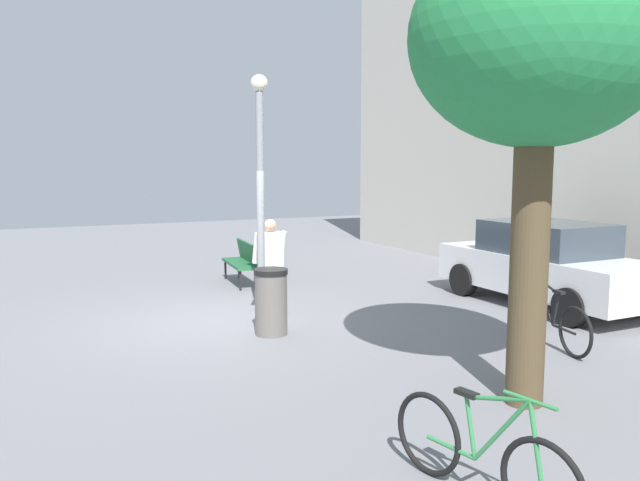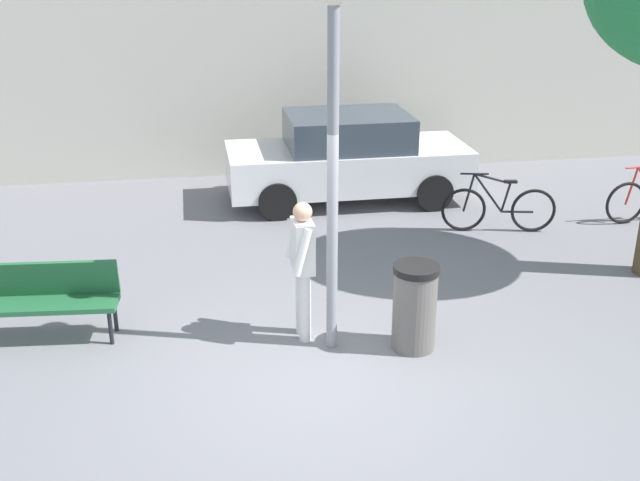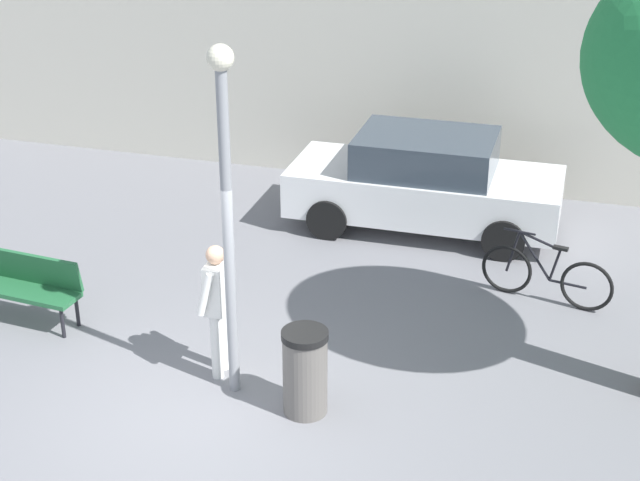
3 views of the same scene
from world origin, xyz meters
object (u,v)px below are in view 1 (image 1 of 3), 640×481
trash_bin (271,302)px  bicycle_black (551,320)px  plaza_tree (538,44)px  bicycle_green (481,455)px  person_by_lamppost (271,260)px  lamppost (260,174)px  parked_car_white (546,264)px  park_bench (243,259)px

trash_bin → bicycle_black: bearing=55.3°
plaza_tree → bicycle_green: size_ratio=2.83×
plaza_tree → trash_bin: size_ratio=4.95×
person_by_lamppost → bicycle_black: bearing=39.5°
bicycle_black → trash_bin: 4.12m
bicycle_green → bicycle_black: bearing=128.2°
lamppost → trash_bin: (0.92, -0.18, -1.93)m
lamppost → parked_car_white: 5.54m
park_bench → parked_car_white: 6.22m
person_by_lamppost → plaza_tree: size_ratio=0.33×
lamppost → park_bench: (-3.20, 0.76, -1.90)m
park_bench → trash_bin: trash_bin is taller
lamppost → plaza_tree: plaza_tree is taller
bicycle_black → plaza_tree: bearing=-51.9°
bicycle_black → trash_bin: trash_bin is taller
plaza_tree → bicycle_black: (-1.49, 1.90, -3.46)m
parked_car_white → bicycle_black: bearing=-43.5°
plaza_tree → trash_bin: 5.29m
lamppost → park_bench: bearing=166.6°
park_bench → parked_car_white: bearing=44.7°
parked_car_white → trash_bin: (-0.29, -5.32, -0.26)m
lamppost → bicycle_black: 5.01m
park_bench → lamppost: bearing=-13.4°
bicycle_black → parked_car_white: size_ratio=0.42×
park_bench → bicycle_green: 9.44m
plaza_tree → trash_bin: (-3.83, -1.48, -3.33)m
lamppost → bicycle_black: lamppost is taller
park_bench → person_by_lamppost: bearing=-9.4°
bicycle_green → trash_bin: bearing=176.8°
person_by_lamppost → park_bench: size_ratio=1.02×
park_bench → plaza_tree: size_ratio=0.32×
person_by_lamppost → parked_car_white: person_by_lamppost is taller
park_bench → parked_car_white: parked_car_white is taller
lamppost → person_by_lamppost: lamppost is taller
park_bench → bicycle_black: bearing=20.7°
bicycle_green → parked_car_white: bearing=131.3°
person_by_lamppost → park_bench: (-2.91, 0.48, -0.42)m
lamppost → bicycle_black: bearing=44.5°
person_by_lamppost → plaza_tree: (5.03, 1.02, 2.88)m
person_by_lamppost → bicycle_green: size_ratio=0.94×
parked_car_white → lamppost: bearing=-103.3°
bicycle_green → bicycle_black: size_ratio=1.00×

